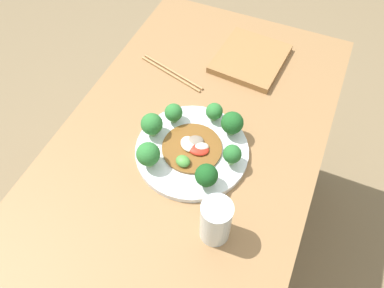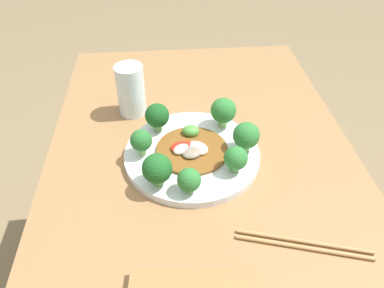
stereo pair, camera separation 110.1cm
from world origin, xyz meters
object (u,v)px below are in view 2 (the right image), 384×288
(stirfry_center, at_px, (191,148))
(broccoli_northeast, at_px, (157,116))
(broccoli_north, at_px, (141,141))
(broccoli_southeast, at_px, (223,111))
(chopsticks, at_px, (304,244))
(broccoli_southwest, at_px, (236,158))
(broccoli_south, at_px, (246,136))
(drinking_glass, at_px, (131,90))
(plate, at_px, (192,154))
(broccoli_west, at_px, (189,180))
(broccoli_northwest, at_px, (157,169))

(stirfry_center, bearing_deg, broccoli_northeast, 41.59)
(stirfry_center, bearing_deg, broccoli_north, 91.70)
(broccoli_southeast, distance_m, chopsticks, 0.33)
(broccoli_north, relative_size, chopsticks, 0.27)
(broccoli_north, bearing_deg, broccoli_southwest, -109.50)
(broccoli_southeast, xyz_separation_m, chopsticks, (-0.31, -0.09, -0.05))
(broccoli_south, distance_m, chopsticks, 0.24)
(broccoli_southeast, relative_size, stirfry_center, 0.48)
(broccoli_southeast, distance_m, drinking_glass, 0.22)
(chopsticks, bearing_deg, plate, 35.24)
(stirfry_center, height_order, drinking_glass, drinking_glass)
(broccoli_southeast, bearing_deg, broccoli_north, 114.34)
(broccoli_northeast, distance_m, broccoli_southwest, 0.20)
(broccoli_southeast, height_order, broccoli_south, broccoli_southeast)
(broccoli_southwest, bearing_deg, broccoli_southeast, 1.00)
(plate, xyz_separation_m, stirfry_center, (0.00, 0.00, 0.02))
(plate, xyz_separation_m, broccoli_west, (-0.11, 0.01, 0.04))
(broccoli_west, xyz_separation_m, broccoli_northwest, (0.02, 0.06, 0.01))
(broccoli_southeast, bearing_deg, chopsticks, -164.13)
(broccoli_south, distance_m, broccoli_northwest, 0.20)
(broccoli_north, bearing_deg, chopsticks, -131.21)
(broccoli_west, distance_m, drinking_glass, 0.31)
(broccoli_northeast, distance_m, broccoli_south, 0.20)
(broccoli_northeast, height_order, drinking_glass, drinking_glass)
(plate, distance_m, chopsticks, 0.29)
(broccoli_southwest, relative_size, drinking_glass, 0.45)
(broccoli_southeast, distance_m, stirfry_center, 0.11)
(broccoli_northwest, height_order, stirfry_center, broccoli_northwest)
(stirfry_center, distance_m, chopsticks, 0.29)
(broccoli_northeast, distance_m, stirfry_center, 0.11)
(broccoli_west, xyz_separation_m, broccoli_southeast, (0.19, -0.09, 0.01))
(broccoli_north, height_order, broccoli_southeast, broccoli_southeast)
(broccoli_west, relative_size, broccoli_south, 0.78)
(broccoli_northwest, relative_size, drinking_glass, 0.55)
(plate, distance_m, broccoli_northwest, 0.12)
(broccoli_north, bearing_deg, broccoli_northwest, -160.30)
(broccoli_southwest, bearing_deg, chopsticks, -152.95)
(plate, distance_m, broccoli_north, 0.11)
(broccoli_northeast, xyz_separation_m, broccoli_southwest, (-0.14, -0.15, -0.01))
(broccoli_south, bearing_deg, chopsticks, -166.44)
(broccoli_west, height_order, stirfry_center, broccoli_west)
(broccoli_northeast, height_order, chopsticks, broccoli_northeast)
(broccoli_west, relative_size, broccoli_northeast, 0.79)
(drinking_glass, xyz_separation_m, chopsticks, (-0.41, -0.29, -0.06))
(broccoli_south, height_order, broccoli_southwest, broccoli_south)
(broccoli_west, xyz_separation_m, broccoli_northeast, (0.19, 0.05, 0.01))
(broccoli_northeast, bearing_deg, broccoli_north, 156.98)
(plate, xyz_separation_m, broccoli_southwest, (-0.06, -0.08, 0.04))
(broccoli_northeast, bearing_deg, broccoli_southwest, -134.03)
(plate, relative_size, stirfry_center, 1.89)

